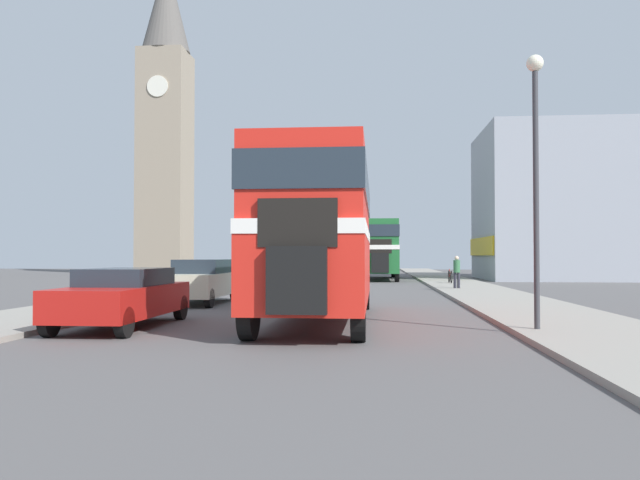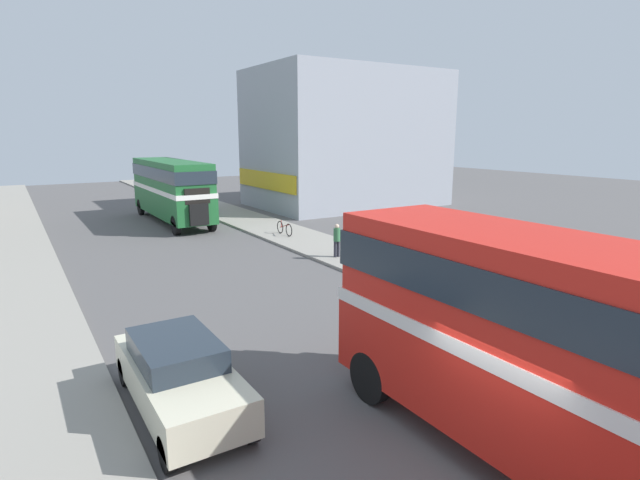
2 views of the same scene
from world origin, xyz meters
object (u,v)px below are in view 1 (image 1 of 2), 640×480
at_px(car_parked_near, 124,296).
at_px(bicycle_on_pavement, 450,276).
at_px(bus_distant, 379,245).
at_px(street_lamp, 536,149).
at_px(pedestrian_walking, 457,270).
at_px(church_tower, 166,112).
at_px(car_parked_mid, 201,281).
at_px(double_decker_bus, 320,226).

height_order(car_parked_near, bicycle_on_pavement, car_parked_near).
relative_size(bus_distant, street_lamp, 1.84).
height_order(pedestrian_walking, church_tower, church_tower).
height_order(bus_distant, car_parked_mid, bus_distant).
bearing_deg(car_parked_mid, car_parked_near, -88.42).
relative_size(double_decker_bus, car_parked_near, 2.08).
xyz_separation_m(double_decker_bus, church_tower, (-17.26, 38.03, 12.10)).
xyz_separation_m(bicycle_on_pavement, street_lamp, (-0.83, -22.51, 3.47)).
distance_m(car_parked_near, car_parked_mid, 7.25).
relative_size(car_parked_mid, church_tower, 0.16).
bearing_deg(bicycle_on_pavement, car_parked_near, -114.73).
relative_size(car_parked_near, car_parked_mid, 1.02).
relative_size(pedestrian_walking, street_lamp, 0.26).
xyz_separation_m(bus_distant, street_lamp, (3.14, -30.63, 1.55)).
bearing_deg(double_decker_bus, bus_distant, 86.58).
height_order(double_decker_bus, car_parked_mid, double_decker_bus).
bearing_deg(car_parked_mid, church_tower, 111.18).
height_order(bus_distant, bicycle_on_pavement, bus_distant).
relative_size(car_parked_near, church_tower, 0.16).
height_order(car_parked_near, car_parked_mid, car_parked_mid).
bearing_deg(car_parked_near, car_parked_mid, 91.58).
bearing_deg(car_parked_near, double_decker_bus, 21.24).
xyz_separation_m(double_decker_bus, pedestrian_walking, (5.29, 14.41, -1.43)).
height_order(car_parked_mid, church_tower, church_tower).
height_order(double_decker_bus, bus_distant, double_decker_bus).
distance_m(car_parked_mid, pedestrian_walking, 13.35).
bearing_deg(bus_distant, double_decker_bus, -93.42).
bearing_deg(bicycle_on_pavement, double_decker_bus, -105.62).
bearing_deg(bus_distant, street_lamp, -84.16).
height_order(bus_distant, car_parked_near, bus_distant).
distance_m(bicycle_on_pavement, church_tower, 32.23).
height_order(pedestrian_walking, bicycle_on_pavement, pedestrian_walking).
xyz_separation_m(bus_distant, car_parked_mid, (-6.36, -22.86, -1.62)).
bearing_deg(church_tower, street_lamp, -61.26).
bearing_deg(double_decker_bus, car_parked_near, -158.76).
distance_m(bus_distant, pedestrian_walking, 14.48).
relative_size(car_parked_near, street_lamp, 0.78).
height_order(double_decker_bus, street_lamp, street_lamp).
xyz_separation_m(double_decker_bus, bus_distant, (1.70, 28.37, -0.01)).
bearing_deg(car_parked_mid, street_lamp, -39.30).
relative_size(bicycle_on_pavement, street_lamp, 0.30).
relative_size(double_decker_bus, bus_distant, 0.88).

